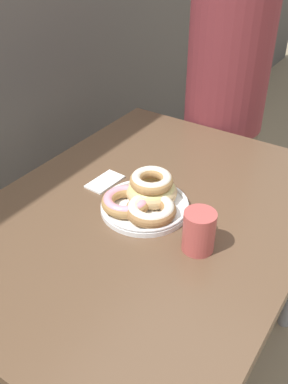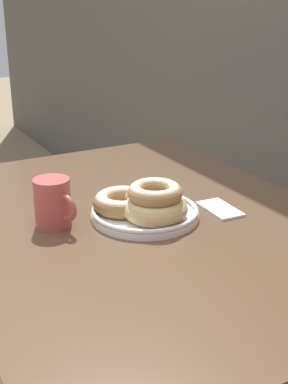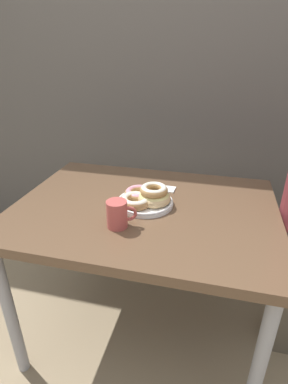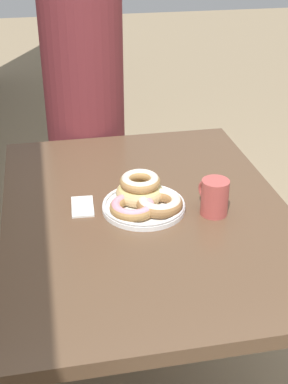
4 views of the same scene
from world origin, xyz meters
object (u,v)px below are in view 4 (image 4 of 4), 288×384
at_px(dining_table, 147,232).
at_px(napkin, 83,207).
at_px(coffee_mug, 214,197).
at_px(donut_plate, 144,199).
at_px(person_figure, 84,115).

relative_size(dining_table, napkin, 9.37).
height_order(dining_table, coffee_mug, coffee_mug).
height_order(dining_table, napkin, napkin).
xyz_separation_m(dining_table, donut_plate, (0.00, 0.01, 0.12)).
xyz_separation_m(coffee_mug, person_figure, (0.79, 0.29, -0.03)).
height_order(dining_table, donut_plate, donut_plate).
distance_m(donut_plate, person_figure, 0.74).
height_order(coffee_mug, person_figure, person_figure).
relative_size(dining_table, coffee_mug, 9.93).
distance_m(dining_table, coffee_mug, 0.23).
relative_size(coffee_mug, person_figure, 0.08).
xyz_separation_m(donut_plate, napkin, (0.04, 0.17, -0.03)).
bearing_deg(napkin, coffee_mug, -105.88).
relative_size(donut_plate, napkin, 2.17).
bearing_deg(dining_table, donut_plate, 83.42).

